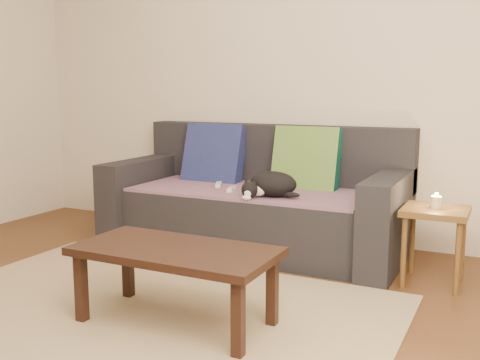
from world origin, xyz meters
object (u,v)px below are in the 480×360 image
at_px(sofa, 257,205).
at_px(wii_remote_b, 231,189).
at_px(wii_remote_a, 218,185).
at_px(coffee_table, 175,257).
at_px(cat, 271,185).
at_px(side_table, 435,222).

distance_m(sofa, wii_remote_b, 0.29).
bearing_deg(wii_remote_a, coffee_table, 175.43).
distance_m(sofa, cat, 0.42).
height_order(wii_remote_a, side_table, wii_remote_a).
height_order(sofa, side_table, sofa).
bearing_deg(cat, sofa, 114.00).
bearing_deg(wii_remote_a, sofa, -90.44).
xyz_separation_m(cat, wii_remote_a, (-0.48, 0.17, -0.06)).
bearing_deg(wii_remote_a, side_table, -120.01).
height_order(cat, wii_remote_b, cat).
relative_size(wii_remote_a, wii_remote_b, 1.00).
distance_m(wii_remote_a, coffee_table, 1.40).
bearing_deg(wii_remote_b, coffee_table, 179.15).
distance_m(sofa, wii_remote_a, 0.31).
xyz_separation_m(wii_remote_a, side_table, (1.51, -0.15, -0.08)).
height_order(wii_remote_b, side_table, wii_remote_b).
distance_m(wii_remote_a, side_table, 1.52).
height_order(sofa, wii_remote_b, sofa).
height_order(wii_remote_a, coffee_table, wii_remote_a).
height_order(sofa, cat, sofa).
distance_m(sofa, side_table, 1.29).
distance_m(cat, wii_remote_a, 0.52).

